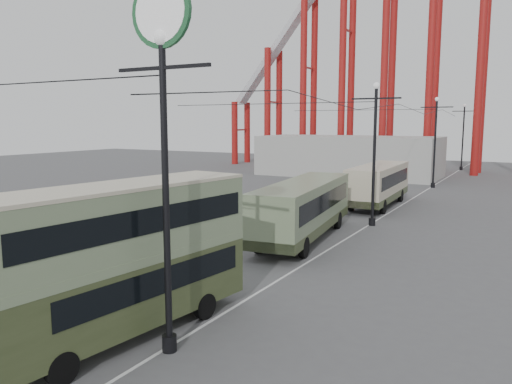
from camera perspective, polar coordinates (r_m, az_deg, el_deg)
The scene contains 12 objects.
ground at distance 21.51m, azimuth -16.50°, elevation -10.79°, with size 160.00×160.00×0.00m, color #4F4F52.
road_markings at distance 37.82m, azimuth 4.40°, elevation -2.37°, with size 12.52×120.00×0.01m.
lamp_post_near at distance 14.41m, azimuth -10.59°, elevation 12.05°, with size 3.20×0.44×10.80m.
lamp_post_mid at distance 33.41m, azimuth 13.36°, elevation 4.14°, with size 3.20×0.44×9.32m.
lamp_post_far at distance 54.87m, azimuth 19.77°, elevation 5.32°, with size 3.20×0.44×9.32m.
lamp_post_distant at distance 76.64m, azimuth 22.57°, elevation 5.82°, with size 3.20×0.44×9.32m.
roller_coaster at distance 74.78m, azimuth 16.31°, elevation 20.16°, with size 52.95×5.00×55.48m.
fairground_shed at distance 64.64m, azimuth 10.55°, elevation 4.06°, with size 22.00×10.00×5.00m, color #A4A49F.
double_decker_bus at distance 16.24m, azimuth -14.89°, elevation -6.72°, with size 3.43×9.38×4.92m.
single_decker_green at distance 29.18m, azimuth 5.48°, elevation -1.72°, with size 4.21×12.14×3.36m.
single_decker_cream at distance 41.74m, azimuth 13.83°, elevation 1.00°, with size 3.09×10.81×3.33m.
pedestrian at distance 30.64m, azimuth 2.23°, elevation -3.19°, with size 0.63×0.41×1.72m, color black.
Camera 1 is at (14.79, -14.05, 6.82)m, focal length 35.00 mm.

